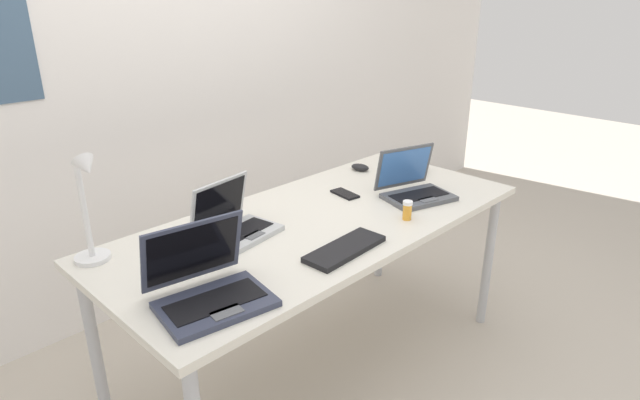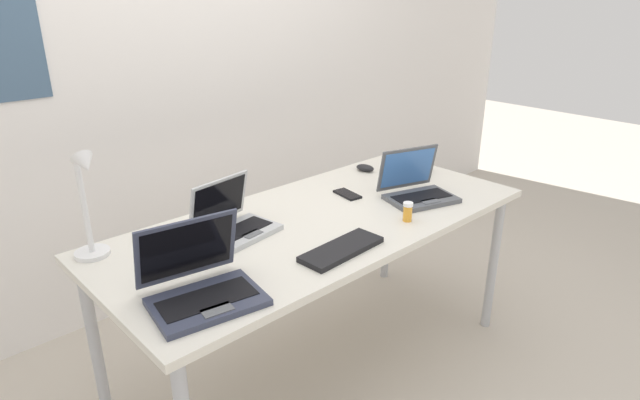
% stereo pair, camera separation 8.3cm
% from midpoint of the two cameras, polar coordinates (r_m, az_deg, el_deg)
% --- Properties ---
extents(ground_plane, '(12.00, 12.00, 0.00)m').
position_cam_midpoint_polar(ground_plane, '(2.56, -0.97, -17.26)').
color(ground_plane, '#B7AD9E').
extents(wall_back, '(6.00, 0.13, 2.60)m').
position_cam_midpoint_polar(wall_back, '(2.90, -17.10, 14.67)').
color(wall_back, silver).
rests_on(wall_back, ground_plane).
extents(desk, '(1.80, 0.80, 0.74)m').
position_cam_midpoint_polar(desk, '(2.20, -1.08, -3.32)').
color(desk, silver).
rests_on(desk, ground_plane).
extents(desk_lamp, '(0.12, 0.18, 0.40)m').
position_cam_midpoint_polar(desk_lamp, '(1.93, -24.56, -0.93)').
color(desk_lamp, white).
rests_on(desk_lamp, desk).
extents(laptop_near_mouse, '(0.35, 0.32, 0.21)m').
position_cam_midpoint_polar(laptop_near_mouse, '(2.41, 9.01, 1.33)').
color(laptop_near_mouse, '#515459').
rests_on(laptop_near_mouse, desk).
extents(laptop_by_keyboard, '(0.31, 0.27, 0.20)m').
position_cam_midpoint_polar(laptop_by_keyboard, '(2.06, -10.15, -2.50)').
color(laptop_by_keyboard, '#B7BABC').
rests_on(laptop_by_keyboard, desk).
extents(laptop_front_right, '(0.36, 0.33, 0.23)m').
position_cam_midpoint_polar(laptop_front_right, '(1.65, -13.19, -9.02)').
color(laptop_front_right, '#33384C').
rests_on(laptop_front_right, desk).
extents(external_keyboard, '(0.34, 0.14, 0.02)m').
position_cam_midpoint_polar(external_keyboard, '(1.91, 1.43, -5.22)').
color(external_keyboard, black).
rests_on(external_keyboard, desk).
extents(computer_mouse, '(0.08, 0.11, 0.03)m').
position_cam_midpoint_polar(computer_mouse, '(2.73, 3.42, 3.49)').
color(computer_mouse, black).
rests_on(computer_mouse, desk).
extents(cell_phone, '(0.08, 0.14, 0.01)m').
position_cam_midpoint_polar(cell_phone, '(2.41, 1.68, 0.65)').
color(cell_phone, black).
rests_on(cell_phone, desk).
extents(pill_bottle, '(0.04, 0.04, 0.08)m').
position_cam_midpoint_polar(pill_bottle, '(2.17, 8.19, -1.07)').
color(pill_bottle, gold).
rests_on(pill_bottle, desk).
extents(book_stack, '(0.19, 0.17, 0.05)m').
position_cam_midpoint_polar(book_stack, '(2.73, 8.19, 3.50)').
color(book_stack, '#4C4C51').
rests_on(book_stack, desk).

